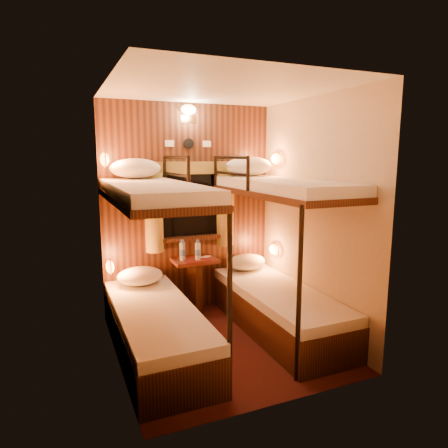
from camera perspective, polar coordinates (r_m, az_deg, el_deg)
name	(u,v)px	position (r m, az deg, el deg)	size (l,w,h in m)	color
floor	(223,343)	(4.08, -0.09, -16.68)	(2.10, 2.10, 0.00)	#360E0E
ceiling	(223,88)	(3.70, -0.10, 18.81)	(2.10, 2.10, 0.00)	silver
wall_back	(189,209)	(4.68, -5.09, 2.14)	(2.40, 2.40, 0.00)	#C6B293
wall_front	(282,246)	(2.79, 8.33, -3.14)	(2.40, 2.40, 0.00)	#C6B293
wall_left	(113,231)	(3.45, -15.58, -0.92)	(2.40, 2.40, 0.00)	#C6B293
wall_right	(313,217)	(4.19, 12.61, 1.05)	(2.40, 2.40, 0.00)	#C6B293
back_panel	(189,209)	(4.67, -5.03, 2.11)	(2.00, 0.03, 2.40)	black
bunk_left	(155,296)	(3.74, -9.84, -10.06)	(0.72, 1.90, 1.82)	black
bunk_right	(278,279)	(4.20, 7.78, -7.76)	(0.72, 1.90, 1.82)	black
window	(190,211)	(4.64, -4.91, 1.83)	(1.00, 0.12, 0.79)	black
curtains	(191,204)	(4.60, -4.80, 2.80)	(1.10, 0.22, 1.00)	olive
back_fixtures	(189,117)	(4.61, -5.09, 15.04)	(0.54, 0.09, 0.48)	black
reading_lamps	(198,209)	(4.35, -3.68, 2.10)	(2.00, 0.20, 1.25)	orange
table	(195,278)	(4.67, -4.18, -7.76)	(0.50, 0.34, 0.66)	maroon
bottle_left	(182,251)	(4.53, -5.96, -3.90)	(0.07, 0.07, 0.24)	#99BFE5
bottle_right	(198,251)	(4.53, -3.77, -3.90)	(0.07, 0.07, 0.23)	#99BFE5
sachet_a	(204,257)	(4.65, -2.81, -4.77)	(0.08, 0.06, 0.01)	silver
sachet_b	(208,256)	(4.70, -2.32, -4.61)	(0.07, 0.05, 0.01)	silver
pillow_lower_left	(140,276)	(4.37, -11.91, -7.27)	(0.49, 0.35, 0.19)	white
pillow_lower_right	(246,262)	(4.84, 3.23, -5.43)	(0.48, 0.34, 0.19)	white
pillow_upper_left	(135,168)	(4.22, -12.53, 7.78)	(0.52, 0.37, 0.20)	white
pillow_upper_right	(249,166)	(4.65, 3.56, 8.24)	(0.56, 0.40, 0.22)	white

